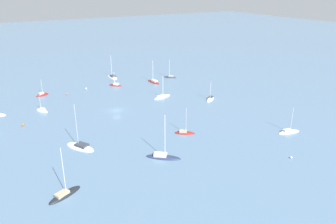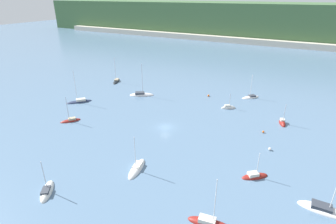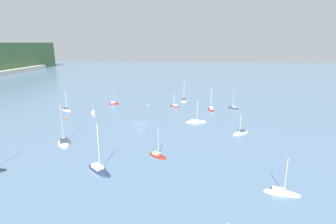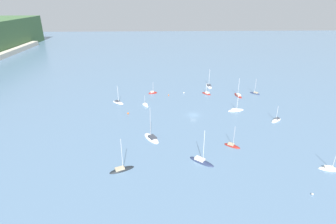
{
  "view_description": "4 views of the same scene",
  "coord_description": "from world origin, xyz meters",
  "px_view_note": "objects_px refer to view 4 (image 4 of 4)",
  "views": [
    {
      "loc": [
        -95.34,
        35.7,
        39.08
      ],
      "look_at": [
        -17.72,
        -9.41,
        3.65
      ],
      "focal_mm": 35.0,
      "sensor_mm": 36.0,
      "label": 1
    },
    {
      "loc": [
        31.66,
        -56.36,
        33.97
      ],
      "look_at": [
        -1.51,
        4.34,
        2.62
      ],
      "focal_mm": 28.0,
      "sensor_mm": 36.0,
      "label": 2
    },
    {
      "loc": [
        -86.11,
        -18.52,
        27.68
      ],
      "look_at": [
        10.78,
        -8.82,
        1.69
      ],
      "focal_mm": 28.0,
      "sensor_mm": 36.0,
      "label": 3
    },
    {
      "loc": [
        -102.45,
        14.92,
        46.87
      ],
      "look_at": [
        0.4,
        11.06,
        1.43
      ],
      "focal_mm": 28.0,
      "sensor_mm": 36.0,
      "label": 4
    }
  ],
  "objects_px": {
    "sailboat_1": "(236,111)",
    "sailboat_13": "(255,93)",
    "sailboat_3": "(238,96)",
    "sailboat_11": "(118,102)",
    "sailboat_8": "(122,170)",
    "sailboat_9": "(209,86)",
    "sailboat_4": "(232,146)",
    "sailboat_7": "(152,138)",
    "mooring_buoy_3": "(128,113)",
    "sailboat_5": "(206,94)",
    "sailboat_10": "(276,120)",
    "mooring_buoy_0": "(169,95)",
    "sailboat_0": "(201,161)",
    "sailboat_6": "(145,105)",
    "mooring_buoy_2": "(312,194)",
    "sailboat_12": "(330,169)",
    "mooring_buoy_1": "(184,93)",
    "sailboat_2": "(153,93)"
  },
  "relations": [
    {
      "from": "sailboat_11",
      "to": "mooring_buoy_1",
      "type": "height_order",
      "value": "sailboat_11"
    },
    {
      "from": "sailboat_6",
      "to": "sailboat_11",
      "type": "xyz_separation_m",
      "value": [
        4.17,
        13.29,
        -0.0
      ]
    },
    {
      "from": "sailboat_9",
      "to": "sailboat_12",
      "type": "height_order",
      "value": "sailboat_9"
    },
    {
      "from": "sailboat_1",
      "to": "sailboat_6",
      "type": "bearing_deg",
      "value": 157.34
    },
    {
      "from": "sailboat_5",
      "to": "sailboat_11",
      "type": "bearing_deg",
      "value": 62.75
    },
    {
      "from": "mooring_buoy_1",
      "to": "sailboat_2",
      "type": "bearing_deg",
      "value": 87.21
    },
    {
      "from": "sailboat_3",
      "to": "sailboat_6",
      "type": "xyz_separation_m",
      "value": [
        -11.28,
        47.25,
        -0.03
      ]
    },
    {
      "from": "sailboat_7",
      "to": "sailboat_9",
      "type": "distance_m",
      "value": 66.86
    },
    {
      "from": "sailboat_7",
      "to": "mooring_buoy_3",
      "type": "distance_m",
      "value": 24.38
    },
    {
      "from": "sailboat_12",
      "to": "sailboat_13",
      "type": "height_order",
      "value": "sailboat_13"
    },
    {
      "from": "sailboat_4",
      "to": "mooring_buoy_1",
      "type": "relative_size",
      "value": 11.63
    },
    {
      "from": "sailboat_11",
      "to": "sailboat_13",
      "type": "bearing_deg",
      "value": 49.04
    },
    {
      "from": "sailboat_0",
      "to": "sailboat_8",
      "type": "distance_m",
      "value": 24.38
    },
    {
      "from": "sailboat_8",
      "to": "sailboat_9",
      "type": "height_order",
      "value": "sailboat_8"
    },
    {
      "from": "sailboat_10",
      "to": "sailboat_1",
      "type": "bearing_deg",
      "value": -74.93
    },
    {
      "from": "sailboat_5",
      "to": "sailboat_1",
      "type": "bearing_deg",
      "value": 161.7
    },
    {
      "from": "sailboat_10",
      "to": "mooring_buoy_1",
      "type": "distance_m",
      "value": 49.06
    },
    {
      "from": "sailboat_5",
      "to": "sailboat_2",
      "type": "bearing_deg",
      "value": 45.49
    },
    {
      "from": "sailboat_3",
      "to": "sailboat_1",
      "type": "bearing_deg",
      "value": 152.55
    },
    {
      "from": "sailboat_10",
      "to": "mooring_buoy_0",
      "type": "height_order",
      "value": "sailboat_10"
    },
    {
      "from": "sailboat_3",
      "to": "sailboat_11",
      "type": "height_order",
      "value": "sailboat_3"
    },
    {
      "from": "sailboat_4",
      "to": "sailboat_5",
      "type": "height_order",
      "value": "sailboat_4"
    },
    {
      "from": "sailboat_8",
      "to": "sailboat_9",
      "type": "xyz_separation_m",
      "value": [
        77.37,
        -39.96,
        -0.03
      ]
    },
    {
      "from": "sailboat_11",
      "to": "mooring_buoy_3",
      "type": "height_order",
      "value": "sailboat_11"
    },
    {
      "from": "sailboat_5",
      "to": "sailboat_10",
      "type": "height_order",
      "value": "sailboat_10"
    },
    {
      "from": "sailboat_7",
      "to": "mooring_buoy_2",
      "type": "bearing_deg",
      "value": -156.87
    },
    {
      "from": "sailboat_2",
      "to": "sailboat_5",
      "type": "relative_size",
      "value": 1.12
    },
    {
      "from": "mooring_buoy_1",
      "to": "mooring_buoy_2",
      "type": "height_order",
      "value": "mooring_buoy_1"
    },
    {
      "from": "sailboat_7",
      "to": "sailboat_13",
      "type": "distance_m",
      "value": 70.43
    },
    {
      "from": "sailboat_7",
      "to": "sailboat_11",
      "type": "height_order",
      "value": "sailboat_7"
    },
    {
      "from": "sailboat_4",
      "to": "sailboat_9",
      "type": "height_order",
      "value": "sailboat_9"
    },
    {
      "from": "mooring_buoy_0",
      "to": "sailboat_12",
      "type": "bearing_deg",
      "value": -145.04
    },
    {
      "from": "sailboat_11",
      "to": "sailboat_12",
      "type": "bearing_deg",
      "value": 2.23
    },
    {
      "from": "sailboat_9",
      "to": "sailboat_10",
      "type": "xyz_separation_m",
      "value": [
        -45.85,
        -19.63,
        -0.03
      ]
    },
    {
      "from": "sailboat_6",
      "to": "mooring_buoy_1",
      "type": "relative_size",
      "value": 8.34
    },
    {
      "from": "sailboat_6",
      "to": "mooring_buoy_0",
      "type": "relative_size",
      "value": 9.83
    },
    {
      "from": "sailboat_2",
      "to": "mooring_buoy_2",
      "type": "relative_size",
      "value": 12.98
    },
    {
      "from": "sailboat_3",
      "to": "mooring_buoy_0",
      "type": "distance_m",
      "value": 35.8
    },
    {
      "from": "sailboat_4",
      "to": "sailboat_10",
      "type": "bearing_deg",
      "value": 76.15
    },
    {
      "from": "sailboat_0",
      "to": "sailboat_6",
      "type": "xyz_separation_m",
      "value": [
        46.49,
        19.27,
        -0.05
      ]
    },
    {
      "from": "sailboat_3",
      "to": "sailboat_9",
      "type": "height_order",
      "value": "sailboat_9"
    },
    {
      "from": "sailboat_1",
      "to": "sailboat_4",
      "type": "relative_size",
      "value": 1.08
    },
    {
      "from": "sailboat_6",
      "to": "mooring_buoy_2",
      "type": "height_order",
      "value": "sailboat_6"
    },
    {
      "from": "sailboat_0",
      "to": "sailboat_4",
      "type": "height_order",
      "value": "sailboat_0"
    },
    {
      "from": "sailboat_1",
      "to": "sailboat_13",
      "type": "distance_m",
      "value": 27.23
    },
    {
      "from": "sailboat_1",
      "to": "sailboat_3",
      "type": "xyz_separation_m",
      "value": [
        18.8,
        -6.41,
        0.06
      ]
    },
    {
      "from": "sailboat_6",
      "to": "sailboat_8",
      "type": "distance_m",
      "value": 50.06
    },
    {
      "from": "sailboat_7",
      "to": "mooring_buoy_1",
      "type": "relative_size",
      "value": 18.03
    },
    {
      "from": "sailboat_4",
      "to": "sailboat_1",
      "type": "bearing_deg",
      "value": 108.95
    },
    {
      "from": "sailboat_7",
      "to": "mooring_buoy_3",
      "type": "bearing_deg",
      "value": -4.74
    }
  ]
}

